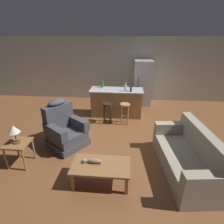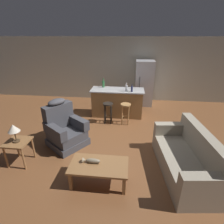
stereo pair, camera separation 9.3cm
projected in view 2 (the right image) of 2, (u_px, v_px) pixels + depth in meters
The scene contains 15 objects.
ground_plane at pixel (113, 134), 5.08m from camera, with size 12.00×12.00×0.00m.
back_wall at pixel (121, 70), 7.40m from camera, with size 12.00×0.05×2.60m.
coffee_table at pixel (99, 167), 3.30m from camera, with size 1.10×0.60×0.42m.
fish_figurine at pixel (91, 161), 3.31m from camera, with size 0.34×0.10×0.10m.
couch at pixel (187, 158), 3.56m from camera, with size 1.05×1.98×0.94m.
recliner_near_lamp at pixel (65, 129), 4.49m from camera, with size 1.17×1.17×1.20m.
end_table at pixel (18, 145), 3.78m from camera, with size 0.48×0.48×0.56m.
table_lamp at pixel (14, 129), 3.60m from camera, with size 0.24×0.24×0.41m.
kitchen_island at pixel (117, 102), 6.12m from camera, with size 1.80×0.70×0.95m.
bar_stool_left at pixel (108, 109), 5.57m from camera, with size 0.32×0.32×0.68m.
bar_stool_right at pixel (126, 110), 5.52m from camera, with size 0.32×0.32×0.68m.
refrigerator at pixel (144, 83), 6.95m from camera, with size 0.70×0.69×1.76m.
bottle_tall_green at pixel (126, 88), 5.70m from camera, with size 0.08×0.08×0.28m.
bottle_short_amber at pixel (132, 89), 5.65m from camera, with size 0.07×0.07×0.25m.
bottle_wine_dark at pixel (103, 84), 6.13m from camera, with size 0.08×0.08×0.32m.
Camera 2 is at (0.44, -4.36, 2.65)m, focal length 28.00 mm.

